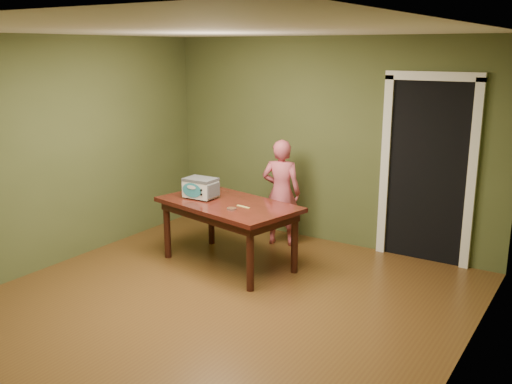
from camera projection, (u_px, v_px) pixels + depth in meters
floor at (209, 310)px, 5.48m from camera, size 5.00×5.00×0.00m
room_shell at (205, 134)px, 5.06m from camera, size 4.52×5.02×2.61m
doorway at (434, 168)px, 6.82m from camera, size 1.10×0.66×2.25m
dining_table at (228, 211)px, 6.49m from camera, size 1.75×1.21×0.75m
toy_oven at (201, 187)px, 6.62m from camera, size 0.39×0.27×0.24m
baking_pan at (232, 209)px, 6.17m from camera, size 0.10×0.10×0.02m
spatula at (243, 207)px, 6.28m from camera, size 0.18×0.05×0.01m
child at (281, 193)px, 7.19m from camera, size 0.57×0.46×1.36m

